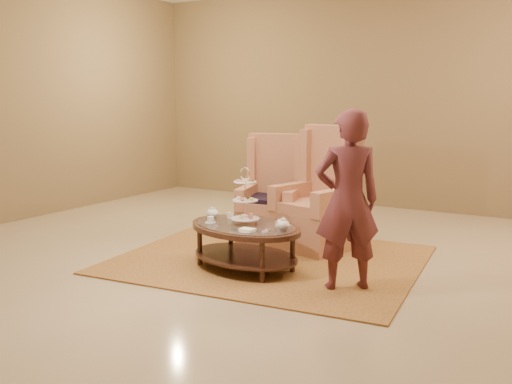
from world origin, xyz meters
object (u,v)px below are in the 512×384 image
Objects in this scene: tea_table at (245,233)px; person at (347,201)px; armchair_right at (321,208)px; armchair_left at (273,205)px.

person is at bearing 9.79° from tea_table.
armchair_right is (0.30, 1.19, 0.09)m from tea_table.
person is (0.80, -1.24, 0.35)m from armchair_right.
person reaches higher than tea_table.
tea_table is 1.19m from person.
person is (1.10, -0.05, 0.44)m from tea_table.
armchair_right reaches higher than tea_table.
tea_table is at bearing -40.27° from person.
tea_table is at bearing -89.19° from armchair_right.
person reaches higher than armchair_left.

